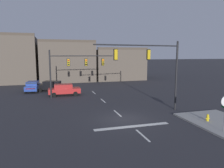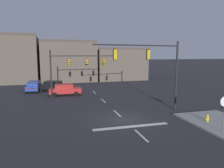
{
  "view_description": "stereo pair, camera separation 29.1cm",
  "coord_description": "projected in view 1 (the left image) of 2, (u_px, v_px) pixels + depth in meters",
  "views": [
    {
      "loc": [
        -6.22,
        -17.45,
        5.83
      ],
      "look_at": [
        0.29,
        4.95,
        2.53
      ],
      "focal_mm": 34.01,
      "sensor_mm": 36.0,
      "label": 1
    },
    {
      "loc": [
        -5.94,
        -17.53,
        5.83
      ],
      "look_at": [
        0.29,
        4.95,
        2.53
      ],
      "focal_mm": 34.01,
      "sensor_mm": 36.0,
      "label": 2
    }
  ],
  "objects": [
    {
      "name": "lane_centreline",
      "position": [
        117.0,
        113.0,
        21.03
      ],
      "size": [
        0.16,
        26.4,
        0.01
      ],
      "color": "silver",
      "rests_on": "ground"
    },
    {
      "name": "building_row",
      "position": [
        65.0,
        62.0,
        48.35
      ],
      "size": [
        32.71,
        13.95,
        9.74
      ],
      "color": "brown",
      "rests_on": "ground"
    },
    {
      "name": "car_lot_nearside",
      "position": [
        64.0,
        89.0,
        30.02
      ],
      "size": [
        4.48,
        1.97,
        1.61
      ],
      "color": "#A81E1E",
      "rests_on": "ground"
    },
    {
      "name": "car_lot_farside",
      "position": [
        33.0,
        86.0,
        33.16
      ],
      "size": [
        2.24,
        4.58,
        1.61
      ],
      "color": "navy",
      "rests_on": "ground"
    },
    {
      "name": "stop_bar_paint",
      "position": [
        132.0,
        126.0,
        17.23
      ],
      "size": [
        6.4,
        0.5,
        0.01
      ],
      "primitive_type": "cube",
      "color": "silver",
      "rests_on": "ground"
    },
    {
      "name": "signal_mast_near_side",
      "position": [
        155.0,
        63.0,
        20.78
      ],
      "size": [
        9.04,
        1.24,
        7.16
      ],
      "color": "black",
      "rests_on": "ground"
    },
    {
      "name": "fire_hydrant",
      "position": [
        208.0,
        119.0,
        18.15
      ],
      "size": [
        0.4,
        0.3,
        0.75
      ],
      "color": "gold",
      "rests_on": "ground"
    },
    {
      "name": "car_lot_middle",
      "position": [
        51.0,
        86.0,
        33.49
      ],
      "size": [
        4.75,
        3.35,
        1.61
      ],
      "color": "black",
      "rests_on": "ground"
    },
    {
      "name": "ground_plane",
      "position": [
        124.0,
        119.0,
        19.13
      ],
      "size": [
        400.0,
        400.0,
        0.0
      ],
      "primitive_type": "plane",
      "color": "#2B2B30"
    },
    {
      "name": "signal_mast_far_side",
      "position": [
        72.0,
        65.0,
        28.62
      ],
      "size": [
        8.72,
        0.47,
        6.4
      ],
      "color": "black",
      "rests_on": "ground"
    }
  ]
}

